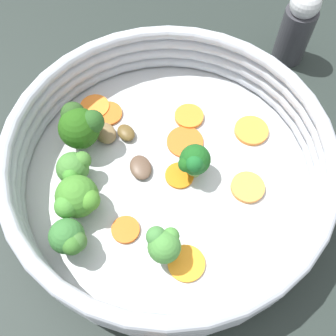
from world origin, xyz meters
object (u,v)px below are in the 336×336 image
object	(u,v)px
carrot_slice_1	(108,114)
salt_shaker	(297,27)
skillet	(168,177)
broccoli_floret_1	(164,244)
carrot_slice_0	(126,230)
carrot_slice_3	(251,131)
broccoli_floret_5	(80,126)
carrot_slice_6	(179,177)
carrot_slice_8	(186,263)
broccoli_floret_0	(74,168)
carrot_slice_7	(247,189)
carrot_slice_5	(189,116)
broccoli_floret_3	(194,162)
broccoli_floret_4	(69,238)
carrot_slice_2	(185,142)
mushroom_piece_1	(106,133)
broccoli_floret_2	(77,198)
mushroom_piece_2	(140,169)
mushroom_piece_0	(126,133)
carrot_slice_4	(95,107)

from	to	relation	value
carrot_slice_1	salt_shaker	bearing A→B (deg)	-53.64
skillet	carrot_slice_1	distance (m)	0.11
skillet	broccoli_floret_1	distance (m)	0.10
carrot_slice_0	carrot_slice_3	size ratio (longest dim) A/B	0.74
broccoli_floret_1	broccoli_floret_5	world-z (taller)	broccoli_floret_5
carrot_slice_6	carrot_slice_8	size ratio (longest dim) A/B	0.86
carrot_slice_1	broccoli_floret_0	xyz separation A→B (m)	(-0.09, 0.01, 0.02)
carrot_slice_7	carrot_slice_5	bearing A→B (deg)	43.55
broccoli_floret_0	broccoli_floret_3	distance (m)	0.13
salt_shaker	carrot_slice_8	bearing A→B (deg)	165.00
carrot_slice_7	broccoli_floret_1	xyz separation A→B (m)	(-0.09, 0.08, 0.03)
carrot_slice_0	broccoli_floret_4	size ratio (longest dim) A/B	0.67
carrot_slice_5	carrot_slice_6	world-z (taller)	carrot_slice_5
skillet	broccoli_floret_0	xyz separation A→B (m)	(-0.03, 0.10, 0.03)
carrot_slice_7	broccoli_floret_3	distance (m)	0.07
carrot_slice_7	carrot_slice_8	world-z (taller)	carrot_slice_7
carrot_slice_2	mushroom_piece_1	xyz separation A→B (m)	(-0.01, 0.10, 0.00)
carrot_slice_6	carrot_slice_2	bearing A→B (deg)	2.21
broccoli_floret_2	carrot_slice_2	bearing A→B (deg)	-41.98
carrot_slice_5	mushroom_piece_2	xyz separation A→B (m)	(-0.09, 0.04, 0.00)
skillet	carrot_slice_5	bearing A→B (deg)	-6.74
carrot_slice_3	broccoli_floret_2	xyz separation A→B (m)	(-0.14, 0.17, 0.02)
carrot_slice_6	carrot_slice_1	bearing A→B (deg)	56.26
carrot_slice_5	carrot_slice_8	xyz separation A→B (m)	(-0.18, -0.03, -0.00)
broccoli_floret_0	broccoli_floret_3	xyz separation A→B (m)	(0.03, -0.13, 0.00)
carrot_slice_6	carrot_slice_7	size ratio (longest dim) A/B	0.87
mushroom_piece_0	carrot_slice_0	bearing A→B (deg)	-166.02
skillet	carrot_slice_8	size ratio (longest dim) A/B	8.75
skillet	broccoli_floret_0	distance (m)	0.11
broccoli_floret_0	broccoli_floret_1	distance (m)	0.13
broccoli_floret_0	broccoli_floret_3	world-z (taller)	broccoli_floret_3
carrot_slice_4	broccoli_floret_3	xyz separation A→B (m)	(-0.07, -0.14, 0.03)
carrot_slice_5	mushroom_piece_0	distance (m)	0.08
carrot_slice_2	broccoli_floret_2	distance (m)	0.15
carrot_slice_4	carrot_slice_7	world-z (taller)	same
carrot_slice_6	broccoli_floret_1	world-z (taller)	broccoli_floret_1
mushroom_piece_1	broccoli_floret_4	bearing A→B (deg)	-177.81
carrot_slice_7	mushroom_piece_2	distance (m)	0.12
carrot_slice_2	carrot_slice_7	size ratio (longest dim) A/B	1.16
broccoli_floret_3	carrot_slice_4	bearing A→B (deg)	63.52
broccoli_floret_1	broccoli_floret_3	size ratio (longest dim) A/B	0.99
carrot_slice_8	broccoli_floret_1	world-z (taller)	broccoli_floret_1
broccoli_floret_3	broccoli_floret_5	size ratio (longest dim) A/B	0.80
carrot_slice_8	mushroom_piece_2	world-z (taller)	mushroom_piece_2
carrot_slice_7	broccoli_floret_3	bearing A→B (deg)	82.88
carrot_slice_7	mushroom_piece_0	bearing A→B (deg)	73.54
broccoli_floret_1	salt_shaker	size ratio (longest dim) A/B	0.42
carrot_slice_8	broccoli_floret_3	world-z (taller)	broccoli_floret_3
broccoli_floret_0	broccoli_floret_2	bearing A→B (deg)	-156.28
skillet	carrot_slice_8	xyz separation A→B (m)	(-0.10, -0.04, 0.01)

